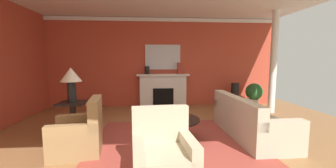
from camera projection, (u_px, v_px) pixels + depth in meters
ground_plane at (167, 138)px, 4.32m from camera, size 9.87×9.87×0.00m
wall_fireplace at (160, 62)px, 7.35m from camera, size 8.19×0.12×3.06m
crown_moulding at (160, 20)px, 7.11m from camera, size 8.19×0.08×0.12m
area_rug at (174, 140)px, 4.19m from camera, size 3.17×2.63×0.01m
fireplace at (163, 91)px, 7.26m from camera, size 1.80×0.35×1.14m
mantel_mirror at (163, 57)px, 7.25m from camera, size 1.22×0.04×0.86m
sofa at (249, 122)px, 4.39m from camera, size 0.95×2.12×0.85m
armchair_near_window at (80, 135)px, 3.61m from camera, size 0.91×0.91×0.95m
armchair_facing_fireplace at (163, 158)px, 2.77m from camera, size 0.88×0.88×0.95m
coffee_table at (174, 124)px, 4.16m from camera, size 1.00×1.00×0.45m
side_table at (73, 116)px, 4.54m from camera, size 0.56×0.56×0.70m
table_lamp at (71, 78)px, 4.45m from camera, size 0.44×0.44×0.75m
vase_mantel_left at (147, 70)px, 7.08m from camera, size 0.16×0.16×0.27m
vase_mantel_right at (179, 68)px, 7.16m from camera, size 0.12×0.12×0.39m
vase_tall_corner at (235, 95)px, 7.17m from camera, size 0.26×0.26×0.83m
book_red_cover at (167, 115)px, 4.27m from camera, size 0.23×0.17×0.05m
book_art_folio at (169, 117)px, 3.99m from camera, size 0.23×0.19×0.04m
book_small_novel at (174, 114)px, 4.02m from camera, size 0.30×0.26×0.05m
potted_plant at (254, 93)px, 7.04m from camera, size 0.56×0.56×0.83m
column_white at (273, 63)px, 6.32m from camera, size 0.20×0.20×3.06m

